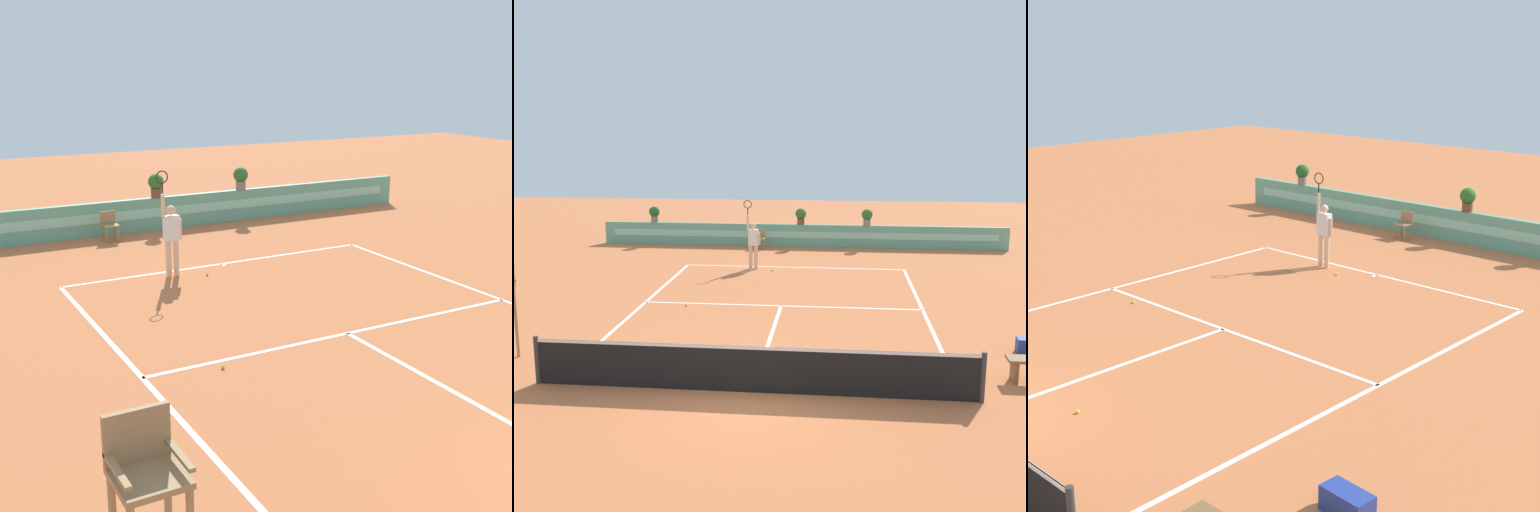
% 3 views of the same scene
% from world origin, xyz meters
% --- Properties ---
extents(ground_plane, '(60.00, 60.00, 0.00)m').
position_xyz_m(ground_plane, '(0.00, 6.00, 0.00)').
color(ground_plane, '#C66B3D').
extents(court_lines, '(8.32, 11.94, 0.01)m').
position_xyz_m(court_lines, '(0.00, 6.72, 0.00)').
color(court_lines, white).
rests_on(court_lines, ground).
extents(net, '(8.92, 0.10, 1.00)m').
position_xyz_m(net, '(0.00, 0.00, 0.51)').
color(net, '#333333').
rests_on(net, ground).
extents(back_wall_barrier, '(18.00, 0.21, 1.00)m').
position_xyz_m(back_wall_barrier, '(0.00, 16.39, 0.50)').
color(back_wall_barrier, '#60A88E').
rests_on(back_wall_barrier, ground).
extents(ball_kid_chair, '(0.44, 0.44, 0.85)m').
position_xyz_m(ball_kid_chair, '(-1.76, 15.66, 0.48)').
color(ball_kid_chair, '#99754C').
rests_on(ball_kid_chair, ground).
extents(tennis_player, '(0.62, 0.24, 2.58)m').
position_xyz_m(tennis_player, '(-1.51, 11.48, 1.05)').
color(tennis_player, beige).
rests_on(tennis_player, ground).
extents(tennis_ball_near_baseline, '(0.07, 0.07, 0.07)m').
position_xyz_m(tennis_ball_near_baseline, '(-2.79, 6.09, 0.03)').
color(tennis_ball_near_baseline, '#CCE033').
rests_on(tennis_ball_near_baseline, ground).
extents(tennis_ball_mid_court, '(0.07, 0.07, 0.07)m').
position_xyz_m(tennis_ball_mid_court, '(-0.76, 11.13, 0.03)').
color(tennis_ball_mid_court, '#CCE033').
rests_on(tennis_ball_mid_court, ground).
extents(tennis_ball_by_sideline, '(0.07, 0.07, 0.07)m').
position_xyz_m(tennis_ball_by_sideline, '(1.13, 2.11, 0.03)').
color(tennis_ball_by_sideline, '#CCE033').
rests_on(tennis_ball_by_sideline, ground).
extents(potted_plant_centre, '(0.48, 0.48, 0.72)m').
position_xyz_m(potted_plant_centre, '(-0.02, 16.39, 1.41)').
color(potted_plant_centre, brown).
rests_on(potted_plant_centre, back_wall_barrier).
extents(potted_plant_right, '(0.48, 0.48, 0.72)m').
position_xyz_m(potted_plant_right, '(2.90, 16.39, 1.41)').
color(potted_plant_right, gray).
rests_on(potted_plant_right, back_wall_barrier).
extents(potted_plant_far_left, '(0.48, 0.48, 0.72)m').
position_xyz_m(potted_plant_far_left, '(-6.70, 16.39, 1.41)').
color(potted_plant_far_left, gray).
rests_on(potted_plant_far_left, back_wall_barrier).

